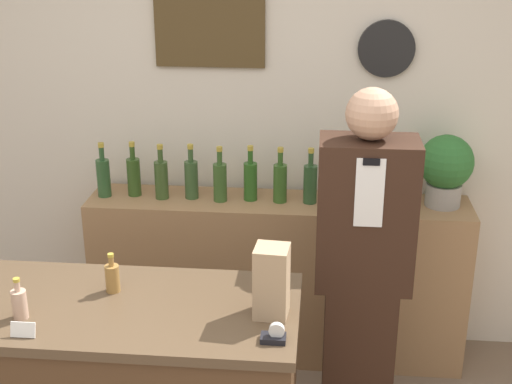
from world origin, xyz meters
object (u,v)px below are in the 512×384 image
(shopkeeper, at_px, (362,272))
(tape_dispenser, at_px, (274,335))
(potted_plant, at_px, (446,167))
(paper_bag, at_px, (272,282))

(shopkeeper, relative_size, tape_dispenser, 19.00)
(shopkeeper, distance_m, potted_plant, 0.84)
(shopkeeper, height_order, potted_plant, shopkeeper)
(potted_plant, relative_size, paper_bag, 1.39)
(tape_dispenser, bearing_deg, potted_plant, 61.08)
(shopkeeper, relative_size, paper_bag, 6.16)
(shopkeeper, xyz_separation_m, paper_bag, (-0.37, -0.61, 0.26))
(paper_bag, bearing_deg, shopkeeper, 58.55)
(potted_plant, xyz_separation_m, tape_dispenser, (-0.79, -1.43, -0.16))
(shopkeeper, relative_size, potted_plant, 4.44)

